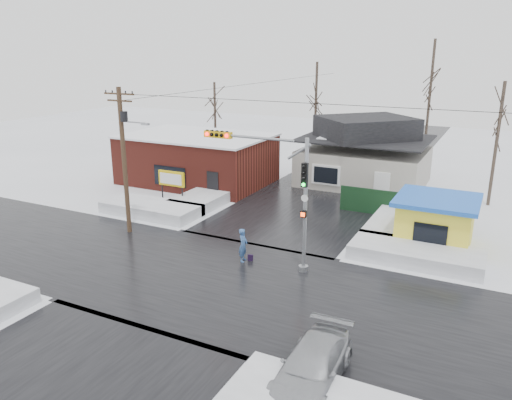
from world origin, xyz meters
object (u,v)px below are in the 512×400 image
at_px(utility_pole, 124,153).
at_px(pedestrian, 243,245).
at_px(traffic_signal, 277,184).
at_px(kiosk, 436,221).
at_px(car, 312,366).
at_px(marquee_sign, 172,180).

relative_size(utility_pole, pedestrian, 4.87).
xyz_separation_m(traffic_signal, kiosk, (7.07, 7.03, -3.08)).
bearing_deg(kiosk, car, -96.90).
bearing_deg(utility_pole, pedestrian, -5.28).
distance_m(traffic_signal, kiosk, 10.43).
height_order(kiosk, car, kiosk).
distance_m(utility_pole, car, 18.47).
height_order(traffic_signal, pedestrian, traffic_signal).
bearing_deg(kiosk, traffic_signal, -135.16).
bearing_deg(traffic_signal, utility_pole, 177.05).
xyz_separation_m(marquee_sign, pedestrian, (9.60, -6.78, -1.00)).
xyz_separation_m(pedestrian, car, (7.04, -8.12, -0.23)).
height_order(marquee_sign, pedestrian, marquee_sign).
relative_size(marquee_sign, pedestrian, 1.38).
distance_m(marquee_sign, car, 22.37).
bearing_deg(car, marquee_sign, 136.53).
bearing_deg(pedestrian, kiosk, -60.69).
height_order(utility_pole, kiosk, utility_pole).
xyz_separation_m(kiosk, car, (-1.86, -15.40, -0.77)).
distance_m(traffic_signal, utility_pole, 10.39).
relative_size(traffic_signal, marquee_sign, 2.75).
distance_m(marquee_sign, pedestrian, 11.80).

